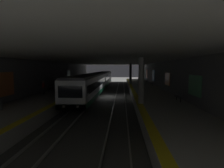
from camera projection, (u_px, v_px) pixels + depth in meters
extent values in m
plane|color=#42423F|center=(106.00, 97.00, 27.97)|extent=(120.00, 120.00, 0.00)
cube|color=gray|center=(125.00, 97.00, 27.80)|extent=(60.00, 0.09, 0.16)
cube|color=gray|center=(116.00, 97.00, 27.88)|extent=(60.00, 0.09, 0.16)
cube|color=gray|center=(97.00, 96.00, 28.05)|extent=(60.00, 0.09, 0.16)
cube|color=gray|center=(88.00, 96.00, 28.13)|extent=(60.00, 0.09, 0.16)
cube|color=#A8A59E|center=(148.00, 94.00, 27.55)|extent=(60.00, 5.30, 1.05)
cube|color=yellow|center=(133.00, 91.00, 27.64)|extent=(60.00, 0.60, 0.01)
cube|color=#A8A59E|center=(66.00, 93.00, 28.30)|extent=(60.00, 5.30, 1.05)
cube|color=yellow|center=(80.00, 90.00, 28.12)|extent=(60.00, 0.60, 0.01)
cube|color=slate|center=(168.00, 79.00, 27.18)|extent=(60.00, 0.50, 5.60)
cube|color=#4CA566|center=(195.00, 85.00, 16.36)|extent=(2.85, 0.06, 1.89)
cube|color=orange|center=(167.00, 79.00, 26.24)|extent=(2.82, 0.06, 1.85)
cube|color=#338CCC|center=(153.00, 76.00, 37.93)|extent=(2.84, 0.06, 2.34)
cube|color=orange|center=(147.00, 74.00, 48.24)|extent=(2.85, 0.06, 2.29)
cube|color=slate|center=(47.00, 79.00, 28.26)|extent=(60.00, 0.50, 5.60)
cube|color=orange|center=(5.00, 84.00, 17.68)|extent=(2.66, 0.06, 2.39)
cube|color=#4CA566|center=(69.00, 75.00, 38.57)|extent=(2.48, 0.06, 2.20)
cube|color=#ADAAA3|center=(106.00, 60.00, 27.45)|extent=(60.00, 19.40, 0.40)
cylinder|color=gray|center=(141.00, 81.00, 17.38)|extent=(0.56, 0.56, 4.55)
cylinder|color=gray|center=(131.00, 74.00, 39.67)|extent=(0.56, 0.56, 4.55)
cube|color=silver|center=(89.00, 86.00, 25.16)|extent=(18.40, 2.80, 2.70)
cube|color=#14663D|center=(89.00, 93.00, 25.26)|extent=(18.40, 2.82, 0.56)
cube|color=black|center=(89.00, 83.00, 25.13)|extent=(16.93, 2.83, 0.90)
cube|color=#47474C|center=(89.00, 75.00, 25.03)|extent=(18.03, 2.58, 0.24)
cube|color=black|center=(81.00, 103.00, 20.27)|extent=(2.20, 1.64, 0.76)
cube|color=black|center=(95.00, 92.00, 30.33)|extent=(2.20, 1.64, 0.76)
cube|color=black|center=(70.00, 92.00, 15.96)|extent=(0.04, 2.24, 1.10)
cylinder|color=silver|center=(78.00, 107.00, 16.05)|extent=(0.04, 0.24, 0.24)
cylinder|color=silver|center=(63.00, 107.00, 16.12)|extent=(0.04, 0.24, 0.24)
cube|color=silver|center=(103.00, 78.00, 44.05)|extent=(18.40, 2.80, 2.70)
cube|color=#14663D|center=(103.00, 82.00, 44.15)|extent=(18.40, 2.82, 0.56)
cube|color=black|center=(103.00, 77.00, 44.02)|extent=(16.93, 2.83, 0.90)
cube|color=#47474C|center=(103.00, 72.00, 43.92)|extent=(18.03, 2.58, 0.24)
cube|color=black|center=(101.00, 86.00, 39.16)|extent=(2.20, 1.64, 0.76)
cube|color=black|center=(105.00, 82.00, 49.22)|extent=(2.20, 1.64, 0.76)
cylinder|color=#262628|center=(180.00, 100.00, 18.11)|extent=(0.08, 0.08, 0.42)
cylinder|color=#262628|center=(176.00, 98.00, 19.46)|extent=(0.08, 0.08, 0.42)
cube|color=#4C4C51|center=(178.00, 97.00, 18.77)|extent=(1.70, 0.44, 0.08)
cube|color=#4C4C51|center=(181.00, 95.00, 18.73)|extent=(1.70, 0.06, 0.40)
cylinder|color=#262628|center=(152.00, 85.00, 35.12)|extent=(0.08, 0.08, 0.42)
cylinder|color=#262628|center=(151.00, 84.00, 36.47)|extent=(0.08, 0.08, 0.42)
cube|color=#4C4C51|center=(152.00, 83.00, 35.77)|extent=(1.70, 0.44, 0.08)
cube|color=#4C4C51|center=(153.00, 82.00, 35.74)|extent=(1.70, 0.06, 0.40)
cylinder|color=#262628|center=(147.00, 82.00, 42.64)|extent=(0.08, 0.08, 0.42)
cylinder|color=#262628|center=(146.00, 81.00, 43.99)|extent=(0.08, 0.08, 0.42)
cube|color=#4C4C51|center=(147.00, 81.00, 43.29)|extent=(1.70, 0.44, 0.08)
cube|color=#4C4C51|center=(147.00, 80.00, 43.26)|extent=(1.70, 0.06, 0.40)
cylinder|color=#262628|center=(73.00, 83.00, 39.72)|extent=(0.08, 0.08, 0.42)
cylinder|color=#262628|center=(75.00, 82.00, 41.07)|extent=(0.08, 0.08, 0.42)
cube|color=#4C4C51|center=(74.00, 81.00, 40.37)|extent=(1.70, 0.44, 0.08)
cube|color=#4C4C51|center=(73.00, 81.00, 40.37)|extent=(1.70, 0.06, 0.40)
cylinder|color=#262628|center=(76.00, 82.00, 41.72)|extent=(0.08, 0.08, 0.42)
cylinder|color=#262628|center=(77.00, 82.00, 43.08)|extent=(0.08, 0.08, 0.42)
cube|color=#4C4C51|center=(76.00, 81.00, 42.38)|extent=(1.70, 0.44, 0.08)
cube|color=#4C4C51|center=(76.00, 80.00, 42.37)|extent=(1.70, 0.06, 0.40)
cylinder|color=#404040|center=(139.00, 83.00, 35.60)|extent=(0.16, 0.16, 0.87)
cylinder|color=#404040|center=(139.00, 83.00, 35.79)|extent=(0.16, 0.16, 0.87)
cube|color=beige|center=(139.00, 80.00, 35.63)|extent=(0.36, 0.22, 0.62)
cylinder|color=beige|center=(139.00, 80.00, 35.38)|extent=(0.10, 0.10, 0.59)
cylinder|color=beige|center=(138.00, 80.00, 35.88)|extent=(0.10, 0.10, 0.59)
sphere|color=tan|center=(139.00, 77.00, 35.59)|extent=(0.24, 0.24, 0.24)
cylinder|color=#242424|center=(60.00, 89.00, 26.54)|extent=(0.16, 0.16, 0.80)
cylinder|color=#242424|center=(60.00, 89.00, 26.73)|extent=(0.16, 0.16, 0.80)
cube|color=#333338|center=(60.00, 84.00, 26.57)|extent=(0.36, 0.22, 0.57)
cylinder|color=#333338|center=(59.00, 85.00, 26.33)|extent=(0.10, 0.10, 0.54)
cylinder|color=#333338|center=(61.00, 84.00, 26.83)|extent=(0.10, 0.10, 0.54)
sphere|color=tan|center=(60.00, 82.00, 26.54)|extent=(0.22, 0.22, 0.22)
cylinder|color=black|center=(43.00, 91.00, 23.75)|extent=(0.16, 0.16, 0.89)
cylinder|color=black|center=(44.00, 91.00, 23.94)|extent=(0.16, 0.16, 0.89)
cube|color=maroon|center=(44.00, 85.00, 23.78)|extent=(0.36, 0.22, 0.63)
cylinder|color=maroon|center=(43.00, 86.00, 23.53)|extent=(0.10, 0.10, 0.60)
cylinder|color=maroon|center=(44.00, 85.00, 24.03)|extent=(0.10, 0.10, 0.60)
sphere|color=tan|center=(43.00, 82.00, 23.74)|extent=(0.24, 0.24, 0.24)
cube|color=maroon|center=(59.00, 89.00, 26.88)|extent=(0.42, 0.24, 0.63)
cylinder|color=#333333|center=(58.00, 86.00, 26.84)|extent=(0.02, 0.02, 0.30)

